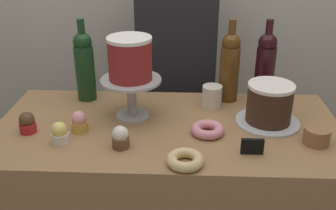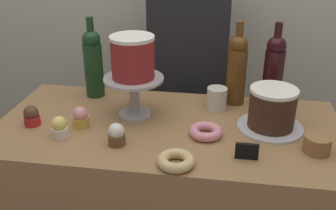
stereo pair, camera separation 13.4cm
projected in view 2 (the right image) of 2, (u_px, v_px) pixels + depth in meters
name	position (u px, v px, depth m)	size (l,w,h in m)	color
cake_stand_pedestal	(134.00, 90.00, 1.40)	(0.22, 0.22, 0.15)	#B2B2B7
white_layer_cake	(133.00, 57.00, 1.35)	(0.15, 0.15, 0.15)	maroon
silver_serving_platter	(270.00, 127.00, 1.35)	(0.23, 0.23, 0.01)	silver
chocolate_round_cake	(272.00, 108.00, 1.32)	(0.16, 0.16, 0.14)	#3D2619
wine_bottle_green	(93.00, 62.00, 1.55)	(0.08, 0.08, 0.33)	#193D1E
wine_bottle_dark_red	(274.00, 70.00, 1.47)	(0.08, 0.08, 0.33)	black
wine_bottle_amber	(237.00, 68.00, 1.49)	(0.08, 0.08, 0.33)	#5B3814
cupcake_strawberry	(81.00, 117.00, 1.35)	(0.06, 0.06, 0.07)	gold
cupcake_lemon	(60.00, 127.00, 1.29)	(0.06, 0.06, 0.07)	white
cupcake_chocolate	(32.00, 116.00, 1.36)	(0.06, 0.06, 0.07)	red
cupcake_vanilla	(116.00, 135.00, 1.24)	(0.06, 0.06, 0.07)	brown
donut_glazed	(176.00, 161.00, 1.14)	(0.11, 0.11, 0.03)	#E0C17F
donut_pink	(206.00, 132.00, 1.30)	(0.11, 0.11, 0.03)	pink
cookie_stack	(317.00, 144.00, 1.20)	(0.08, 0.08, 0.05)	olive
price_sign_chalkboard	(247.00, 151.00, 1.17)	(0.07, 0.01, 0.05)	black
coffee_cup_ceramic	(217.00, 98.00, 1.48)	(0.08, 0.08, 0.08)	silver
barista_figure	(188.00, 94.00, 1.91)	(0.36, 0.22, 1.60)	black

